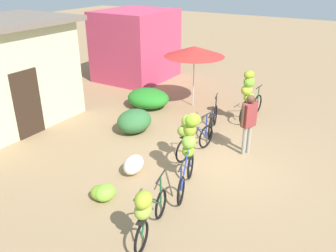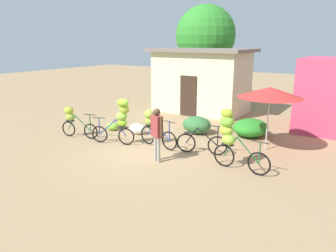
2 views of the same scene
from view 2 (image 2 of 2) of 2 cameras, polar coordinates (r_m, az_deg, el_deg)
ground_plane at (r=10.78m, az=-3.48°, el=-4.60°), size 60.00×60.00×0.00m
building_low at (r=16.76m, az=6.05°, el=8.26°), size 5.07×3.18×3.27m
tree_behind_building at (r=19.81m, az=6.81°, el=15.93°), size 3.59×3.59×5.76m
hedge_bush_front_left at (r=12.81m, az=5.22°, el=0.20°), size 1.18×0.98×0.70m
hedge_bush_front_right at (r=12.81m, az=14.71°, el=-0.29°), size 1.33×1.56×0.67m
market_umbrella at (r=10.97m, az=18.00°, el=5.83°), size 2.12×2.12×2.18m
bicycle_leftmost at (r=12.70m, az=-16.79°, el=1.17°), size 1.59×0.51×1.21m
bicycle_near_pile at (r=11.33m, az=-8.63°, el=1.57°), size 1.62×0.62×1.69m
bicycle_center_loaded at (r=11.17m, az=-2.75°, el=0.02°), size 1.69×0.45×1.30m
bicycle_by_shop at (r=10.49m, az=6.12°, el=-3.15°), size 1.65×0.54×1.00m
bicycle_rightmost at (r=9.24m, az=11.24°, el=-1.47°), size 1.76×0.45×1.77m
banana_pile_on_ground at (r=13.47m, az=-9.95°, el=-0.04°), size 0.53×0.57×0.35m
produce_sack at (r=12.74m, az=-5.59°, el=-0.50°), size 0.76×0.55×0.44m
person_vendor at (r=9.57m, az=-2.04°, el=-0.61°), size 0.54×0.34×1.69m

